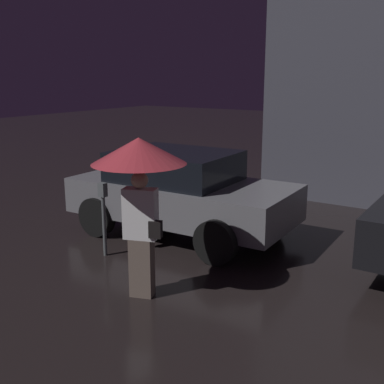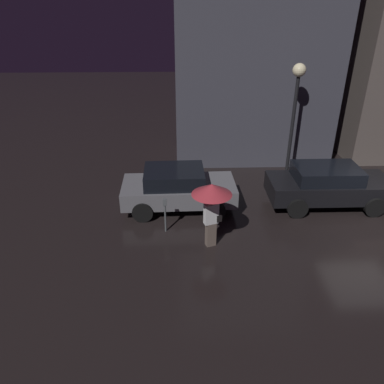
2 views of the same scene
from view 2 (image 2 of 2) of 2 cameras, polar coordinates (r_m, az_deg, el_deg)
ground_plane at (r=14.04m, az=25.89°, el=-4.66°), size 60.00×60.00×0.00m
building_facade_left at (r=17.34m, az=9.91°, el=22.11°), size 6.96×3.00×10.63m
parked_car_grey at (r=13.35m, az=-2.19°, el=0.66°), size 4.05×2.06×1.51m
parked_car_black at (r=14.40m, az=20.05°, el=1.02°), size 4.37×1.96×1.52m
pedestrian_with_umbrella at (r=10.85m, az=3.03°, el=-0.60°), size 1.19×1.19×2.10m
parking_meter at (r=12.00m, az=-4.12°, el=-2.99°), size 0.12×0.10×1.20m
street_lamp_near at (r=15.50m, az=15.61°, el=14.23°), size 0.51×0.51×4.67m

